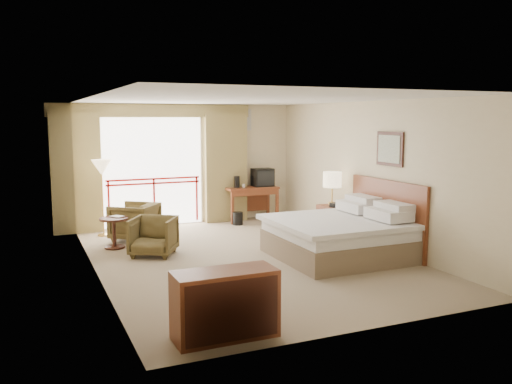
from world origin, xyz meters
name	(u,v)px	position (x,y,z in m)	size (l,w,h in m)	color
floor	(247,258)	(0.00, 0.00, 0.00)	(7.00, 7.00, 0.00)	gray
ceiling	(247,99)	(0.00, 0.00, 2.70)	(7.00, 7.00, 0.00)	white
wall_back	(188,164)	(0.00, 3.50, 1.35)	(5.00, 5.00, 0.00)	beige
wall_front	(369,213)	(0.00, -3.50, 1.35)	(5.00, 5.00, 0.00)	beige
wall_left	(94,187)	(-2.50, 0.00, 1.35)	(7.00, 7.00, 0.00)	beige
wall_right	(370,174)	(2.50, 0.00, 1.35)	(7.00, 7.00, 0.00)	beige
balcony_door	(153,172)	(-0.80, 3.48, 1.20)	(2.40, 2.40, 0.00)	white
balcony_railing	(154,190)	(-0.80, 3.46, 0.81)	(2.09, 0.03, 1.02)	#A2120D
curtain_left	(76,173)	(-2.45, 3.35, 1.25)	(1.00, 0.26, 2.50)	olive
curtain_right	(225,168)	(0.85, 3.35, 1.25)	(1.00, 0.26, 2.50)	olive
valance	(153,111)	(-0.80, 3.38, 2.55)	(4.40, 0.22, 0.28)	olive
hvac_vent	(241,120)	(1.30, 3.47, 2.35)	(0.50, 0.04, 0.50)	silver
bed	(341,236)	(1.50, -0.60, 0.38)	(2.13, 2.06, 0.97)	brown
headboard	(387,216)	(2.46, -0.60, 0.65)	(0.06, 2.10, 1.30)	#602B1A
framed_art	(390,149)	(2.47, -0.60, 1.85)	(0.04, 0.72, 0.60)	black
nightstand	(333,222)	(2.15, 0.71, 0.33)	(0.46, 0.55, 0.66)	#602B1A
table_lamp	(332,180)	(2.15, 0.76, 1.17)	(0.37, 0.37, 0.65)	tan
phone	(335,205)	(2.10, 0.56, 0.70)	(0.19, 0.14, 0.08)	black
desk	(250,194)	(1.41, 3.20, 0.62)	(1.22, 0.59, 0.80)	#602B1A
tv	(263,177)	(1.71, 3.14, 1.00)	(0.47, 0.37, 0.42)	black
coffee_maker	(237,182)	(1.06, 3.14, 0.93)	(0.12, 0.12, 0.27)	black
cup	(244,186)	(1.21, 3.09, 0.84)	(0.06, 0.06, 0.09)	white
wastebasket	(238,218)	(0.93, 2.78, 0.14)	(0.23, 0.23, 0.29)	black
armchair_far	(135,240)	(-1.50, 2.15, 0.00)	(0.79, 0.81, 0.74)	#44371A
armchair_near	(154,255)	(-1.43, 0.81, 0.00)	(0.73, 0.75, 0.68)	#44371A
side_table	(114,228)	(-1.98, 1.62, 0.39)	(0.52, 0.52, 0.57)	black
book	(114,218)	(-1.98, 1.62, 0.57)	(0.17, 0.23, 0.02)	white
floor_lamp	(102,170)	(-2.00, 2.83, 1.34)	(0.40, 0.40, 1.56)	tan
dresser	(225,304)	(-1.53, -3.06, 0.38)	(1.13, 0.48, 0.75)	#602B1A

